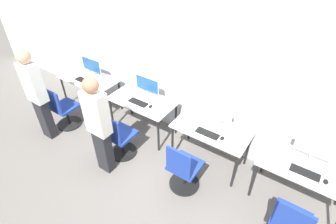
{
  "coord_description": "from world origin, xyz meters",
  "views": [
    {
      "loc": [
        1.9,
        -2.66,
        3.45
      ],
      "look_at": [
        0.0,
        0.13,
        0.88
      ],
      "focal_mm": 28.0,
      "sensor_mm": 36.0,
      "label": 1
    }
  ],
  "objects": [
    {
      "name": "ground_plane",
      "position": [
        0.0,
        0.0,
        0.0
      ],
      "size": [
        20.0,
        20.0,
        0.0
      ],
      "primitive_type": "plane",
      "color": "slate"
    },
    {
      "name": "wall_back",
      "position": [
        0.0,
        0.79,
        1.4
      ],
      "size": [
        12.0,
        0.05,
        2.8
      ],
      "color": "silver",
      "rests_on": "ground_plane"
    },
    {
      "name": "desk_far_left",
      "position": [
        -2.12,
        0.33,
        0.65
      ],
      "size": [
        1.22,
        0.66,
        0.73
      ],
      "color": "silver",
      "rests_on": "ground_plane"
    },
    {
      "name": "monitor_far_left",
      "position": [
        -2.12,
        0.46,
        0.95
      ],
      "size": [
        0.5,
        0.15,
        0.39
      ],
      "color": "#B2B2B7",
      "rests_on": "desk_far_left"
    },
    {
      "name": "keyboard_far_left",
      "position": [
        -2.12,
        0.19,
        0.74
      ],
      "size": [
        0.37,
        0.13,
        0.02
      ],
      "color": "black",
      "rests_on": "desk_far_left"
    },
    {
      "name": "mouse_far_left",
      "position": [
        -1.86,
        0.19,
        0.75
      ],
      "size": [
        0.06,
        0.09,
        0.03
      ],
      "color": "black",
      "rests_on": "desk_far_left"
    },
    {
      "name": "office_chair_far_left",
      "position": [
        -2.09,
        -0.43,
        0.38
      ],
      "size": [
        0.48,
        0.48,
        0.91
      ],
      "color": "black",
      "rests_on": "ground_plane"
    },
    {
      "name": "person_far_left",
      "position": [
        -2.12,
        -0.8,
        0.98
      ],
      "size": [
        0.36,
        0.23,
        1.77
      ],
      "color": "#232328",
      "rests_on": "ground_plane"
    },
    {
      "name": "desk_left",
      "position": [
        -0.71,
        0.33,
        0.65
      ],
      "size": [
        1.22,
        0.66,
        0.73
      ],
      "color": "silver",
      "rests_on": "ground_plane"
    },
    {
      "name": "monitor_left",
      "position": [
        -0.71,
        0.5,
        0.95
      ],
      "size": [
        0.5,
        0.15,
        0.39
      ],
      "color": "#B2B2B7",
      "rests_on": "desk_left"
    },
    {
      "name": "keyboard_left",
      "position": [
        -0.71,
        0.22,
        0.74
      ],
      "size": [
        0.37,
        0.13,
        0.02
      ],
      "color": "black",
      "rests_on": "desk_left"
    },
    {
      "name": "mouse_left",
      "position": [
        -0.45,
        0.24,
        0.75
      ],
      "size": [
        0.06,
        0.09,
        0.03
      ],
      "color": "black",
      "rests_on": "desk_left"
    },
    {
      "name": "office_chair_left",
      "position": [
        -0.64,
        -0.41,
        0.38
      ],
      "size": [
        0.48,
        0.48,
        0.91
      ],
      "color": "black",
      "rests_on": "ground_plane"
    },
    {
      "name": "person_left",
      "position": [
        -0.63,
        -0.78,
        0.97
      ],
      "size": [
        0.36,
        0.23,
        1.75
      ],
      "color": "#232328",
      "rests_on": "ground_plane"
    },
    {
      "name": "desk_right",
      "position": [
        0.71,
        0.33,
        0.65
      ],
      "size": [
        1.22,
        0.66,
        0.73
      ],
      "color": "silver",
      "rests_on": "ground_plane"
    },
    {
      "name": "monitor_right",
      "position": [
        0.71,
        0.47,
        0.95
      ],
      "size": [
        0.5,
        0.15,
        0.39
      ],
      "color": "#B2B2B7",
      "rests_on": "desk_right"
    },
    {
      "name": "keyboard_right",
      "position": [
        0.71,
        0.18,
        0.74
      ],
      "size": [
        0.37,
        0.13,
        0.02
      ],
      "color": "black",
      "rests_on": "desk_right"
    },
    {
      "name": "mouse_right",
      "position": [
        0.95,
        0.2,
        0.75
      ],
      "size": [
        0.06,
        0.09,
        0.03
      ],
      "color": "black",
      "rests_on": "desk_right"
    },
    {
      "name": "office_chair_right",
      "position": [
        0.63,
        -0.39,
        0.38
      ],
      "size": [
        0.48,
        0.48,
        0.91
      ],
      "color": "black",
      "rests_on": "ground_plane"
    },
    {
      "name": "desk_far_right",
      "position": [
        2.12,
        0.33,
        0.65
      ],
      "size": [
        1.22,
        0.66,
        0.73
      ],
      "color": "silver",
      "rests_on": "ground_plane"
    },
    {
      "name": "monitor_far_right",
      "position": [
        2.12,
        0.49,
        0.95
      ],
      "size": [
        0.5,
        0.15,
        0.39
      ],
      "color": "#B2B2B7",
      "rests_on": "desk_far_right"
    },
    {
      "name": "keyboard_far_right",
      "position": [
        2.12,
        0.21,
        0.74
      ],
      "size": [
        0.37,
        0.13,
        0.02
      ],
      "color": "black",
      "rests_on": "desk_far_right"
    },
    {
      "name": "mouse_far_right",
      "position": [
        2.37,
        0.2,
        0.75
      ],
      "size": [
        0.06,
        0.09,
        0.03
      ],
      "color": "black",
      "rests_on": "desk_far_right"
    }
  ]
}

